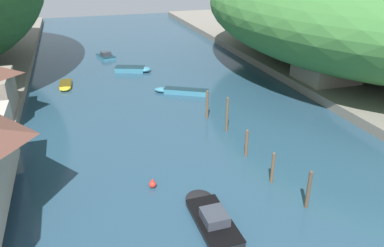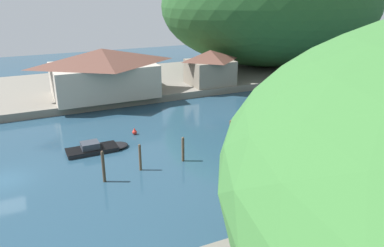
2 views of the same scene
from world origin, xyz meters
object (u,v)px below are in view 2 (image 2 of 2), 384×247
at_px(channel_buoy_near, 135,132).
at_px(person_on_quay, 65,98).
at_px(boat_small_dinghy, 383,94).
at_px(boathouse_shed, 210,67).
at_px(person_by_boathouse, 81,93).
at_px(boat_open_rowboat, 284,94).
at_px(boat_moored_right, 310,128).
at_px(waterfront_building, 103,71).
at_px(boat_navy_launch, 354,107).
at_px(boat_far_upstream, 98,148).

height_order(channel_buoy_near, person_on_quay, person_on_quay).
xyz_separation_m(boat_small_dinghy, channel_buoy_near, (-0.58, -38.17, -0.01)).
distance_m(boathouse_shed, person_by_boathouse, 19.84).
height_order(boathouse_shed, boat_open_rowboat, boathouse_shed).
xyz_separation_m(boat_moored_right, channel_buoy_near, (-7.28, -18.26, -0.01)).
relative_size(boat_open_rowboat, boat_small_dinghy, 0.78).
distance_m(boat_open_rowboat, channel_buoy_near, 25.27).
bearing_deg(waterfront_building, person_by_boathouse, -68.53).
height_order(boat_navy_launch, channel_buoy_near, channel_buoy_near).
bearing_deg(boathouse_shed, boat_far_upstream, -52.48).
height_order(waterfront_building, boat_moored_right, waterfront_building).
relative_size(boat_open_rowboat, person_by_boathouse, 2.31).
distance_m(waterfront_building, boat_small_dinghy, 41.07).
relative_size(boat_far_upstream, boat_moored_right, 0.97).
distance_m(boat_small_dinghy, channel_buoy_near, 38.17).
bearing_deg(boathouse_shed, boat_open_rowboat, 47.99).
height_order(waterfront_building, boat_small_dinghy, waterfront_building).
distance_m(boat_navy_launch, person_by_boathouse, 36.24).
bearing_deg(boat_navy_launch, boat_moored_right, 39.46).
bearing_deg(channel_buoy_near, boat_small_dinghy, 89.13).
xyz_separation_m(boathouse_shed, boat_navy_launch, (16.95, 12.60, -3.36)).
distance_m(boat_small_dinghy, boat_navy_launch, 9.87).
bearing_deg(boat_navy_launch, boat_open_rowboat, -45.26).
xyz_separation_m(boat_small_dinghy, person_by_boathouse, (-13.11, -41.72, 1.67)).
height_order(waterfront_building, boat_far_upstream, waterfront_building).
distance_m(boat_navy_launch, person_on_quay, 37.56).
bearing_deg(boathouse_shed, boat_small_dinghy, 57.81).
xyz_separation_m(boat_moored_right, boat_small_dinghy, (-6.70, 19.90, -0.00)).
distance_m(boat_moored_right, boat_open_rowboat, 14.42).
bearing_deg(boathouse_shed, person_by_boathouse, -87.93).
bearing_deg(boat_far_upstream, boathouse_shed, 126.89).
distance_m(boat_far_upstream, channel_buoy_near, 5.33).
distance_m(boat_navy_launch, channel_buoy_near, 29.04).
bearing_deg(boat_small_dinghy, boat_moored_right, -86.42).
relative_size(boat_small_dinghy, boat_navy_launch, 0.95).
bearing_deg(person_by_boathouse, person_on_quay, -132.22).
distance_m(waterfront_building, person_on_quay, 6.85).
relative_size(boat_moored_right, channel_buoy_near, 8.17).
distance_m(boat_moored_right, boat_small_dinghy, 21.00).
bearing_deg(boat_small_dinghy, person_on_quay, -119.71).
relative_size(waterfront_building, channel_buoy_near, 19.07).
bearing_deg(boat_open_rowboat, person_by_boathouse, 80.02).
bearing_deg(person_on_quay, boat_open_rowboat, -21.40).
height_order(boat_open_rowboat, boat_small_dinghy, boat_small_dinghy).
height_order(boat_small_dinghy, person_by_boathouse, person_by_boathouse).
distance_m(boat_moored_right, person_by_boathouse, 29.52).
bearing_deg(boat_navy_launch, boat_small_dinghy, -140.87).
height_order(boathouse_shed, boat_small_dinghy, boathouse_shed).
bearing_deg(channel_buoy_near, boat_far_upstream, -59.42).
bearing_deg(boat_moored_right, boathouse_shed, 125.45).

